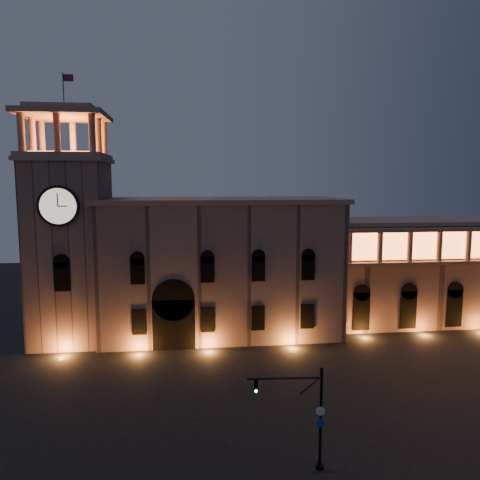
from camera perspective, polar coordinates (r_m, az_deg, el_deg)
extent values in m
plane|color=black|center=(43.04, 2.88, -20.14)|extent=(160.00, 160.00, 0.00)
cube|color=#815E54|center=(60.90, -2.37, -3.47)|extent=(30.00, 12.00, 17.00)
cube|color=gray|center=(59.91, -2.41, 4.83)|extent=(30.80, 12.80, 0.60)
cube|color=black|center=(56.84, -8.05, -10.03)|extent=(5.00, 1.40, 6.00)
cylinder|color=black|center=(56.03, -8.11, -7.10)|extent=(5.00, 1.40, 5.00)
cube|color=orange|center=(56.71, -8.06, -10.28)|extent=(4.20, 0.20, 5.00)
cube|color=#815E54|center=(60.98, -19.92, -1.50)|extent=(9.00, 9.00, 22.00)
cube|color=gray|center=(60.40, -20.38, 9.11)|extent=(9.80, 9.80, 0.50)
cylinder|color=black|center=(55.88, -21.27, 3.87)|extent=(4.60, 0.35, 4.60)
cylinder|color=beige|center=(55.74, -21.31, 3.87)|extent=(4.00, 0.12, 4.00)
cube|color=gray|center=(60.42, -20.40, 9.59)|extent=(9.40, 9.40, 0.50)
cube|color=orange|center=(60.44, -20.41, 9.87)|extent=(6.80, 6.80, 0.15)
cylinder|color=gray|center=(57.97, -25.14, 11.81)|extent=(0.76, 0.76, 4.20)
cylinder|color=gray|center=(56.91, -21.42, 12.09)|extent=(0.76, 0.76, 4.20)
cylinder|color=gray|center=(56.10, -17.58, 12.33)|extent=(0.76, 0.76, 4.20)
cylinder|color=gray|center=(65.21, -23.00, 11.33)|extent=(0.76, 0.76, 4.20)
cylinder|color=gray|center=(64.28, -19.68, 11.55)|extent=(0.76, 0.76, 4.20)
cylinder|color=gray|center=(63.55, -16.27, 11.73)|extent=(0.76, 0.76, 4.20)
cylinder|color=gray|center=(61.58, -24.00, 11.56)|extent=(0.76, 0.76, 4.20)
cylinder|color=gray|center=(59.82, -16.88, 12.01)|extent=(0.76, 0.76, 4.20)
cube|color=gray|center=(60.85, -20.60, 14.05)|extent=(9.80, 9.80, 0.60)
cube|color=gray|center=(60.93, -20.63, 14.61)|extent=(7.50, 7.50, 0.60)
cylinder|color=black|center=(61.28, -20.73, 16.74)|extent=(0.10, 0.10, 4.00)
plane|color=#59192E|center=(61.41, -20.22, 18.07)|extent=(1.20, 0.00, 1.20)
cube|color=#7C594F|center=(73.80, 24.91, -3.44)|extent=(40.00, 10.00, 14.00)
cube|color=gray|center=(72.90, 25.21, 2.17)|extent=(40.60, 10.60, 0.50)
cube|color=orange|center=(69.04, 27.24, -0.48)|extent=(38.00, 0.15, 3.60)
cylinder|color=gray|center=(60.36, 13.21, -0.86)|extent=(0.70, 0.70, 4.00)
cylinder|color=gray|center=(61.83, 16.69, -0.79)|extent=(0.70, 0.70, 4.00)
cylinder|color=gray|center=(63.52, 20.01, -0.72)|extent=(0.70, 0.70, 4.00)
cylinder|color=gray|center=(65.41, 23.14, -0.64)|extent=(0.70, 0.70, 4.00)
cylinder|color=gray|center=(67.49, 26.09, -0.58)|extent=(0.70, 0.70, 4.00)
cylinder|color=black|center=(34.64, 9.79, -20.82)|extent=(0.20, 0.20, 7.08)
cylinder|color=black|center=(36.35, 9.67, -25.55)|extent=(0.57, 0.57, 0.30)
sphere|color=black|center=(33.09, 9.93, -15.24)|extent=(0.28, 0.28, 0.28)
cylinder|color=black|center=(32.91, 5.42, -16.44)|extent=(5.05, 0.49, 0.12)
cube|color=black|center=(32.92, 1.93, -17.37)|extent=(0.32, 0.30, 0.86)
cylinder|color=#0CE53F|center=(32.89, 1.95, -17.93)|extent=(0.19, 0.09, 0.18)
cylinder|color=silver|center=(34.18, 9.79, -19.89)|extent=(0.61, 0.09, 0.61)
cylinder|color=navy|center=(34.56, 9.76, -21.08)|extent=(0.61, 0.09, 0.61)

